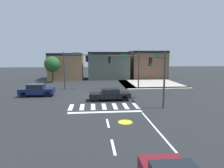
# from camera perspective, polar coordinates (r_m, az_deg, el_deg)

# --- Properties ---
(ground_plane) EXTENTS (120.00, 120.00, 0.00)m
(ground_plane) POSITION_cam_1_polar(r_m,az_deg,el_deg) (24.83, -2.88, -3.72)
(ground_plane) COLOR #232628
(crosswalk_near) EXTENTS (7.00, 2.42, 0.01)m
(crosswalk_near) POSITION_cam_1_polar(r_m,az_deg,el_deg) (20.46, -2.28, -6.35)
(crosswalk_near) COLOR silver
(crosswalk_near) RESTS_ON ground_plane
(lane_markings) EXTENTS (6.80, 20.25, 0.01)m
(lane_markings) POSITION_cam_1_polar(r_m,az_deg,el_deg) (13.48, 4.52, -14.36)
(lane_markings) COLOR white
(lane_markings) RESTS_ON ground_plane
(bike_detector_marking) EXTENTS (1.15, 1.15, 0.01)m
(bike_detector_marking) POSITION_cam_1_polar(r_m,az_deg,el_deg) (15.95, 3.77, -10.67)
(bike_detector_marking) COLOR yellow
(bike_detector_marking) RESTS_ON ground_plane
(curb_corner_northeast) EXTENTS (10.00, 10.60, 0.15)m
(curb_corner_northeast) POSITION_cam_1_polar(r_m,az_deg,el_deg) (35.39, 10.23, -0.07)
(curb_corner_northeast) COLOR #B2AA9E
(curb_corner_northeast) RESTS_ON ground_plane
(storefront_row) EXTENTS (24.67, 6.83, 5.93)m
(storefront_row) POSITION_cam_1_polar(r_m,az_deg,el_deg) (43.55, -0.38, 5.33)
(storefront_row) COLOR #93704C
(storefront_row) RESTS_ON ground_plane
(traffic_signal_southeast) EXTENTS (0.32, 5.72, 5.46)m
(traffic_signal_southeast) POSITION_cam_1_polar(r_m,az_deg,el_deg) (21.97, 12.70, 4.39)
(traffic_signal_southeast) COLOR #383A3D
(traffic_signal_southeast) RESTS_ON ground_plane
(traffic_signal_northwest) EXTENTS (4.19, 0.32, 5.55)m
(traffic_signal_northwest) POSITION_cam_1_polar(r_m,az_deg,el_deg) (30.43, -10.57, 5.63)
(traffic_signal_northwest) COLOR #383A3D
(traffic_signal_northwest) RESTS_ON ground_plane
(traffic_signal_northeast) EXTENTS (5.16, 0.32, 5.55)m
(traffic_signal_northeast) POSITION_cam_1_polar(r_m,az_deg,el_deg) (30.41, 3.94, 5.66)
(traffic_signal_northeast) COLOR #383A3D
(traffic_signal_northeast) RESTS_ON ground_plane
(car_black) EXTENTS (4.66, 1.71, 1.34)m
(car_black) POSITION_cam_1_polar(r_m,az_deg,el_deg) (23.01, -0.60, -2.93)
(car_black) COLOR black
(car_black) RESTS_ON ground_plane
(car_navy) EXTENTS (4.15, 1.94, 1.54)m
(car_navy) POSITION_cam_1_polar(r_m,az_deg,el_deg) (26.99, -20.47, -1.56)
(car_navy) COLOR #141E4C
(car_navy) RESTS_ON ground_plane
(roadside_tree) EXTENTS (2.87, 2.87, 4.83)m
(roadside_tree) POSITION_cam_1_polar(r_m,az_deg,el_deg) (39.00, -16.57, 5.36)
(roadside_tree) COLOR #4C3823
(roadside_tree) RESTS_ON ground_plane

